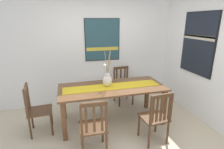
# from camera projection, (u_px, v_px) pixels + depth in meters

# --- Properties ---
(ground_plane) EXTENTS (6.40, 6.40, 0.03)m
(ground_plane) POSITION_uv_depth(u_px,v_px,m) (125.00, 142.00, 3.12)
(ground_plane) COLOR beige
(wall_back) EXTENTS (6.40, 0.12, 2.70)m
(wall_back) POSITION_uv_depth(u_px,v_px,m) (102.00, 49.00, 4.43)
(wall_back) COLOR white
(wall_back) RESTS_ON ground_plane
(wall_side) EXTENTS (0.12, 6.40, 2.70)m
(wall_side) POSITION_uv_depth(u_px,v_px,m) (224.00, 60.00, 3.18)
(wall_side) COLOR white
(wall_side) RESTS_ON ground_plane
(dining_table) EXTENTS (2.09, 0.91, 0.78)m
(dining_table) POSITION_uv_depth(u_px,v_px,m) (112.00, 91.00, 3.54)
(dining_table) COLOR brown
(dining_table) RESTS_ON ground_plane
(table_runner) EXTENTS (1.92, 0.36, 0.01)m
(table_runner) POSITION_uv_depth(u_px,v_px,m) (112.00, 86.00, 3.51)
(table_runner) COLOR gold
(table_runner) RESTS_ON dining_table
(centerpiece_vase) EXTENTS (0.19, 0.19, 0.75)m
(centerpiece_vase) POSITION_uv_depth(u_px,v_px,m) (107.00, 79.00, 3.48)
(centerpiece_vase) COLOR silver
(centerpiece_vase) RESTS_ON dining_table
(chair_0) EXTENTS (0.45, 0.45, 0.95)m
(chair_0) POSITION_uv_depth(u_px,v_px,m) (36.00, 109.00, 3.23)
(chair_0) COLOR #4C301C
(chair_0) RESTS_ON ground_plane
(chair_1) EXTENTS (0.45, 0.45, 0.96)m
(chair_1) POSITION_uv_depth(u_px,v_px,m) (156.00, 117.00, 2.96)
(chair_1) COLOR #4C301C
(chair_1) RESTS_ON ground_plane
(chair_2) EXTENTS (0.44, 0.44, 0.96)m
(chair_2) POSITION_uv_depth(u_px,v_px,m) (93.00, 127.00, 2.69)
(chair_2) COLOR #4C301C
(chair_2) RESTS_ON ground_plane
(chair_3) EXTENTS (0.45, 0.45, 0.92)m
(chair_3) POSITION_uv_depth(u_px,v_px,m) (123.00, 85.00, 4.49)
(chair_3) COLOR #4C301C
(chair_3) RESTS_ON ground_plane
(painting_on_back_wall) EXTENTS (0.86, 0.05, 1.01)m
(painting_on_back_wall) POSITION_uv_depth(u_px,v_px,m) (102.00, 40.00, 4.30)
(painting_on_back_wall) COLOR black
(painting_on_side_wall) EXTENTS (0.05, 0.93, 1.28)m
(painting_on_side_wall) POSITION_uv_depth(u_px,v_px,m) (198.00, 44.00, 3.67)
(painting_on_side_wall) COLOR black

